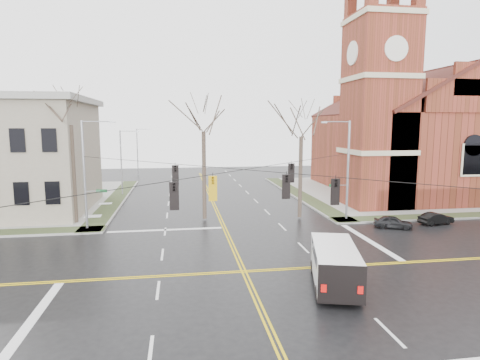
{
  "coord_description": "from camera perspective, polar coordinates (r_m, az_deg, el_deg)",
  "views": [
    {
      "loc": [
        -3.74,
        -22.91,
        8.81
      ],
      "look_at": [
        0.68,
        6.0,
        4.75
      ],
      "focal_mm": 30.0,
      "sensor_mm": 36.0,
      "label": 1
    }
  ],
  "objects": [
    {
      "name": "ground",
      "position": [
        24.83,
        0.55,
        -12.88
      ],
      "size": [
        120.0,
        120.0,
        0.0
      ],
      "primitive_type": "plane",
      "color": "black",
      "rests_on": "ground"
    },
    {
      "name": "sidewalks",
      "position": [
        24.8,
        0.55,
        -12.71
      ],
      "size": [
        80.0,
        80.0,
        0.17
      ],
      "color": "gray",
      "rests_on": "ground"
    },
    {
      "name": "road_markings",
      "position": [
        24.83,
        0.55,
        -12.86
      ],
      "size": [
        100.0,
        100.0,
        0.01
      ],
      "color": "gold",
      "rests_on": "ground"
    },
    {
      "name": "church",
      "position": [
        55.57,
        22.34,
        6.93
      ],
      "size": [
        24.28,
        27.48,
        27.5
      ],
      "color": "maroon",
      "rests_on": "ground"
    },
    {
      "name": "signal_pole_ne",
      "position": [
        37.76,
        14.87,
        1.77
      ],
      "size": [
        2.75,
        0.22,
        9.0
      ],
      "color": "gray",
      "rests_on": "ground"
    },
    {
      "name": "signal_pole_nw",
      "position": [
        35.45,
        -20.99,
        1.13
      ],
      "size": [
        2.75,
        0.22,
        9.0
      ],
      "color": "gray",
      "rests_on": "ground"
    },
    {
      "name": "span_wires",
      "position": [
        23.36,
        0.57,
        1.49
      ],
      "size": [
        23.02,
        23.02,
        0.03
      ],
      "color": "black",
      "rests_on": "ground"
    },
    {
      "name": "traffic_signals",
      "position": [
        22.81,
        0.84,
        -0.57
      ],
      "size": [
        8.21,
        8.26,
        1.3
      ],
      "color": "black",
      "rests_on": "ground"
    },
    {
      "name": "streetlight_north_a",
      "position": [
        51.56,
        -16.39,
        2.75
      ],
      "size": [
        2.3,
        0.2,
        8.0
      ],
      "color": "gray",
      "rests_on": "ground"
    },
    {
      "name": "streetlight_north_b",
      "position": [
        71.38,
        -14.28,
        4.17
      ],
      "size": [
        2.3,
        0.2,
        8.0
      ],
      "color": "gray",
      "rests_on": "ground"
    },
    {
      "name": "cargo_van",
      "position": [
        23.08,
        13.27,
        -11.26
      ],
      "size": [
        3.74,
        6.23,
        2.23
      ],
      "rotation": [
        0.0,
        0.0,
        -0.27
      ],
      "color": "white",
      "rests_on": "ground"
    },
    {
      "name": "parked_car_a",
      "position": [
        36.86,
        20.92,
        -5.6
      ],
      "size": [
        3.37,
        2.44,
        1.07
      ],
      "primitive_type": "imported",
      "rotation": [
        0.0,
        0.0,
        1.15
      ],
      "color": "black",
      "rests_on": "ground"
    },
    {
      "name": "parked_car_b",
      "position": [
        39.8,
        26.11,
        -4.93
      ],
      "size": [
        3.36,
        1.73,
        1.06
      ],
      "primitive_type": "imported",
      "rotation": [
        0.0,
        0.0,
        1.77
      ],
      "color": "black",
      "rests_on": "ground"
    },
    {
      "name": "tree_nw_far",
      "position": [
        37.88,
        -22.97,
        8.07
      ],
      "size": [
        4.0,
        4.0,
        12.92
      ],
      "color": "#382C24",
      "rests_on": "ground"
    },
    {
      "name": "tree_nw_near",
      "position": [
        36.51,
        -5.21,
        7.75
      ],
      "size": [
        4.0,
        4.0,
        12.07
      ],
      "color": "#382C24",
      "rests_on": "ground"
    },
    {
      "name": "tree_ne",
      "position": [
        37.44,
        8.71,
        6.89
      ],
      "size": [
        4.0,
        4.0,
        11.33
      ],
      "color": "#382C24",
      "rests_on": "ground"
    }
  ]
}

